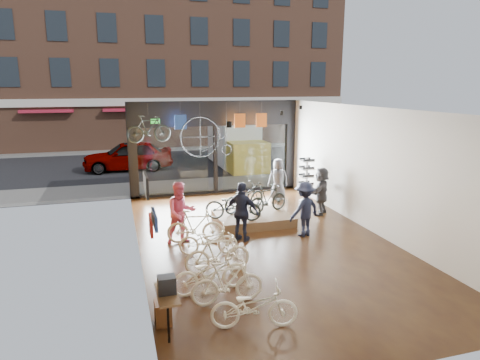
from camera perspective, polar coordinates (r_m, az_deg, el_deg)
name	(u,v)px	position (r m, az deg, el deg)	size (l,w,h in m)	color
ground_plane	(263,242)	(12.56, 3.09, -8.20)	(7.00, 12.00, 0.04)	black
ceiling	(265,108)	(11.76, 3.31, 9.58)	(7.00, 12.00, 0.04)	black
wall_left	(135,185)	(11.35, -13.80, -0.67)	(0.04, 12.00, 3.80)	olive
wall_right	(373,170)	(13.59, 17.33, 1.26)	(0.04, 12.00, 3.80)	beige
wall_back	(399,259)	(6.89, 20.43, -9.82)	(7.00, 0.04, 3.80)	beige
storefront	(215,148)	(17.69, -3.33, 4.33)	(7.00, 0.26, 3.80)	black
exit_sign	(155,121)	(17.07, -11.23, 7.70)	(0.35, 0.06, 0.18)	#198C26
street_road	(182,158)	(26.73, -7.68, 2.90)	(30.00, 18.00, 0.02)	black
sidewalk_near	(210,185)	(19.19, -4.08, -0.62)	(30.00, 2.40, 0.12)	slate
sidewalk_far	(174,148)	(30.63, -8.84, 4.22)	(30.00, 2.00, 0.12)	slate
opposite_building	(166,49)	(32.90, -9.88, 16.88)	(26.00, 5.00, 14.00)	brown
street_car	(128,156)	(23.35, -14.72, 3.17)	(1.84, 4.58, 1.56)	gray
box_truck	(238,146)	(23.19, -0.27, 4.53)	(2.00, 6.01, 2.37)	silver
floor_bike_0	(254,306)	(8.24, 1.90, -16.48)	(0.57, 1.63, 0.85)	#ECE4CA
floor_bike_1	(227,282)	(9.03, -1.71, -13.49)	(0.43, 1.54, 0.93)	#ECE4CA
floor_bike_2	(210,272)	(9.51, -3.98, -12.20)	(0.60, 1.71, 0.90)	#ECE4CA
floor_bike_3	(218,253)	(10.40, -3.00, -9.75)	(0.46, 1.61, 0.97)	#ECE4CA
floor_bike_4	(208,240)	(11.48, -4.26, -7.97)	(0.54, 1.56, 0.82)	#ECE4CA
floor_bike_5	(195,227)	(12.29, -5.97, -6.21)	(0.46, 1.62, 0.97)	#ECE4CA
display_platform	(253,218)	(14.07, 1.72, -5.14)	(2.40, 1.80, 0.30)	#513721
display_bike_left	(233,206)	(13.30, -0.93, -3.44)	(0.61, 1.76, 0.92)	black
display_bike_mid	(268,199)	(14.09, 3.77, -2.52)	(0.44, 1.56, 0.94)	black
display_bike_right	(244,197)	(14.27, 0.58, -2.32)	(0.62, 1.77, 0.93)	black
customer_1	(181,213)	(12.24, -7.89, -4.35)	(0.87, 0.68, 1.79)	#CC4C72
customer_2	(242,212)	(12.27, 0.29, -4.29)	(1.02, 0.42, 1.74)	#161C33
customer_3	(304,209)	(12.85, 8.59, -3.85)	(1.07, 0.61, 1.65)	#161C33
customer_4	(278,179)	(16.87, 5.09, 0.13)	(0.79, 0.51, 1.62)	#3F3F44
customer_5	(321,191)	(15.09, 10.79, -1.45)	(1.54, 0.49, 1.67)	#3F3F44
sunglasses_rack	(306,180)	(16.47, 8.81, -0.06)	(0.51, 0.42, 1.74)	white
wall_merch	(155,258)	(8.20, -11.32, -10.12)	(0.40, 2.40, 2.60)	navy
penny_farthing	(209,138)	(16.00, -4.19, 5.61)	(1.90, 0.06, 1.52)	black
hung_bike	(149,129)	(15.38, -12.07, 6.68)	(0.45, 1.58, 0.95)	black
jersey_left	(181,122)	(16.50, -7.93, 7.66)	(0.45, 0.03, 0.55)	#1E3F99
jersey_mid	(240,121)	(17.00, -0.02, 7.92)	(0.45, 0.03, 0.55)	#CC5919
jersey_right	(261,120)	(17.28, 2.86, 7.98)	(0.45, 0.03, 0.55)	#CC5919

